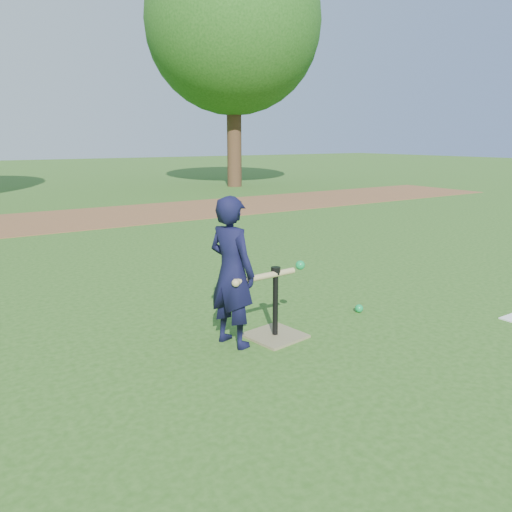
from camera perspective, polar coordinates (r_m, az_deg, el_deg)
ground at (r=4.42m, az=4.12°, el=-8.70°), size 80.00×80.00×0.00m
dirt_strip at (r=11.16m, az=-19.76°, el=4.04°), size 24.00×3.00×0.01m
child at (r=3.98m, az=-2.79°, el=-1.85°), size 0.40×0.51×1.22m
wiffle_ball_ground at (r=4.98m, az=11.70°, el=-5.88°), size 0.08×0.08×0.08m
batting_tee at (r=4.28m, az=2.21°, el=-7.84°), size 0.49×0.49×0.61m
swing_action at (r=4.07m, az=1.59°, el=-2.11°), size 0.73×0.12×0.12m
tree_right at (r=18.07m, az=-2.63°, el=24.90°), size 5.80×5.80×8.21m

